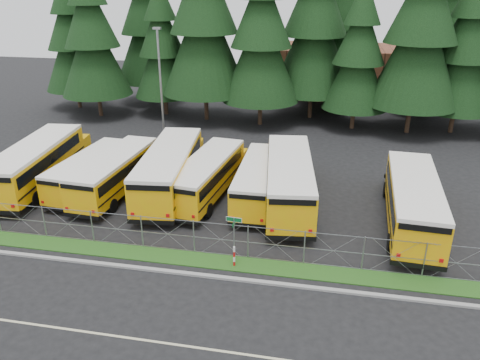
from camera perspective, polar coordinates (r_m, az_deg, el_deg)
name	(u,v)px	position (r m, az deg, el deg)	size (l,w,h in m)	color
ground	(216,245)	(26.93, -2.90, -7.91)	(120.00, 120.00, 0.00)	black
curb	(202,275)	(24.39, -4.64, -11.50)	(50.00, 0.25, 0.12)	gray
grass_verge	(209,261)	(25.52, -3.81, -9.80)	(50.00, 1.40, 0.06)	#1A4313
road_lane_line	(171,344)	(20.79, -8.38, -19.16)	(50.00, 0.12, 0.01)	beige
chainlink_fence	(212,239)	(25.58, -3.47, -7.14)	(44.00, 0.10, 2.00)	gray
brick_building	(334,70)	(63.26, 11.34, 12.97)	(22.00, 10.00, 6.00)	brown
bus_0	(39,164)	(36.79, -23.27, 1.78)	(2.90, 12.28, 3.22)	#E9B207
bus_1	(92,172)	(35.01, -17.57, 0.99)	(2.31, 9.78, 2.56)	#E9B207
bus_2	(118,173)	(33.85, -14.64, 0.79)	(2.52, 10.69, 2.80)	#E9B207
bus_3	(171,170)	(33.03, -8.43, 1.18)	(2.93, 12.43, 3.26)	#E9B207
bus_4	(209,176)	(32.26, -3.83, 0.43)	(2.56, 10.84, 2.84)	#E9B207
bus_5	(258,181)	(31.66, 2.26, -0.15)	(2.41, 10.23, 2.68)	#E9B207
bus_6	(289,181)	(31.11, 5.98, -0.13)	(2.93, 12.39, 3.25)	#E9B207
bus_east	(412,202)	(30.04, 20.23, -2.57)	(2.82, 11.93, 3.13)	#E9B207
street_sign	(234,231)	(24.20, -0.74, -6.19)	(0.84, 0.55, 2.81)	gray
striped_bollard	(234,257)	(24.76, -0.72, -9.32)	(0.11, 0.11, 1.20)	#B20C0C
light_standard	(161,82)	(43.10, -9.66, 11.74)	(0.70, 0.35, 10.14)	gray
conifer_0	(71,42)	(57.50, -19.88, 15.51)	(6.68, 6.68, 14.78)	black
conifer_1	(92,39)	(52.89, -17.60, 16.06)	(7.38, 7.38, 16.33)	black
conifer_2	(162,49)	(52.04, -9.46, 15.49)	(6.41, 6.41, 14.17)	black
conifer_3	(204,23)	(49.13, -4.42, 18.53)	(8.92, 8.92, 19.72)	black
conifer_4	(261,38)	(47.31, 2.61, 16.86)	(7.78, 7.78, 17.21)	black
conifer_5	(315,26)	(50.34, 9.11, 18.01)	(8.58, 8.58, 18.97)	black
conifer_6	(359,56)	(47.46, 14.26, 14.39)	(6.43, 6.43, 14.21)	black
conifer_7	(421,33)	(47.34, 21.19, 16.41)	(8.53, 8.53, 18.86)	black
conifer_8	(465,53)	(49.23, 25.70, 13.77)	(6.89, 6.89, 15.24)	black
conifer_10	(148,26)	(57.91, -11.19, 17.94)	(8.03, 8.03, 17.76)	black
conifer_11	(259,42)	(58.50, 2.36, 16.43)	(6.24, 6.24, 13.80)	black
conifer_12	(340,20)	(56.20, 12.08, 18.57)	(8.78, 8.78, 19.42)	black
conifer_13	(442,27)	(55.63, 23.36, 16.76)	(8.39, 8.39, 18.54)	black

